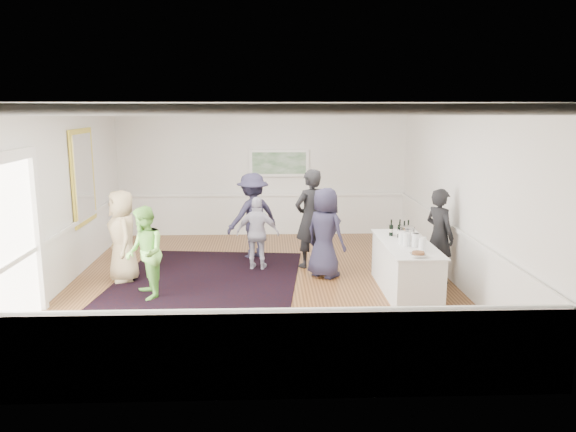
{
  "coord_description": "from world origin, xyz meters",
  "views": [
    {
      "loc": [
        0.12,
        -9.64,
        3.18
      ],
      "look_at": [
        0.48,
        0.2,
        1.21
      ],
      "focal_mm": 35.0,
      "sensor_mm": 36.0,
      "label": 1
    }
  ],
  "objects_px": {
    "guest_tan": "(123,236)",
    "guest_green": "(145,253)",
    "guest_navy": "(325,233)",
    "guest_dark_a": "(253,216)",
    "guest_dark_b": "(310,219)",
    "serving_table": "(406,267)",
    "ice_bucket": "(407,234)",
    "bartender": "(439,236)",
    "nut_bowl": "(418,254)",
    "guest_lilac": "(258,233)"
  },
  "relations": [
    {
      "from": "guest_green",
      "to": "guest_dark_a",
      "type": "bearing_deg",
      "value": 123.91
    },
    {
      "from": "guest_lilac",
      "to": "guest_dark_a",
      "type": "distance_m",
      "value": 0.9
    },
    {
      "from": "guest_tan",
      "to": "guest_dark_b",
      "type": "xyz_separation_m",
      "value": [
        3.47,
        0.79,
        0.14
      ]
    },
    {
      "from": "bartender",
      "to": "guest_green",
      "type": "relative_size",
      "value": 1.11
    },
    {
      "from": "guest_navy",
      "to": "guest_dark_a",
      "type": "bearing_deg",
      "value": -1.26
    },
    {
      "from": "bartender",
      "to": "ice_bucket",
      "type": "height_order",
      "value": "bartender"
    },
    {
      "from": "guest_tan",
      "to": "guest_lilac",
      "type": "relative_size",
      "value": 1.17
    },
    {
      "from": "guest_lilac",
      "to": "ice_bucket",
      "type": "distance_m",
      "value": 2.91
    },
    {
      "from": "guest_navy",
      "to": "nut_bowl",
      "type": "bearing_deg",
      "value": 168.18
    },
    {
      "from": "ice_bucket",
      "to": "serving_table",
      "type": "bearing_deg",
      "value": -105.78
    },
    {
      "from": "guest_dark_a",
      "to": "guest_dark_b",
      "type": "distance_m",
      "value": 1.35
    },
    {
      "from": "bartender",
      "to": "guest_tan",
      "type": "bearing_deg",
      "value": 59.46
    },
    {
      "from": "bartender",
      "to": "guest_tan",
      "type": "height_order",
      "value": "bartender"
    },
    {
      "from": "bartender",
      "to": "guest_dark_a",
      "type": "xyz_separation_m",
      "value": [
        -3.39,
        1.78,
        0.04
      ]
    },
    {
      "from": "guest_tan",
      "to": "guest_dark_a",
      "type": "distance_m",
      "value": 2.76
    },
    {
      "from": "guest_green",
      "to": "guest_dark_a",
      "type": "height_order",
      "value": "guest_dark_a"
    },
    {
      "from": "guest_navy",
      "to": "nut_bowl",
      "type": "relative_size",
      "value": 6.19
    },
    {
      "from": "serving_table",
      "to": "guest_green",
      "type": "height_order",
      "value": "guest_green"
    },
    {
      "from": "nut_bowl",
      "to": "guest_navy",
      "type": "bearing_deg",
      "value": 124.34
    },
    {
      "from": "serving_table",
      "to": "guest_dark_a",
      "type": "height_order",
      "value": "guest_dark_a"
    },
    {
      "from": "guest_lilac",
      "to": "guest_navy",
      "type": "relative_size",
      "value": 0.85
    },
    {
      "from": "bartender",
      "to": "nut_bowl",
      "type": "bearing_deg",
      "value": 124.1
    },
    {
      "from": "guest_dark_a",
      "to": "ice_bucket",
      "type": "height_order",
      "value": "guest_dark_a"
    },
    {
      "from": "bartender",
      "to": "guest_dark_a",
      "type": "bearing_deg",
      "value": 34.6
    },
    {
      "from": "bartender",
      "to": "serving_table",
      "type": "bearing_deg",
      "value": 99.44
    },
    {
      "from": "bartender",
      "to": "ice_bucket",
      "type": "xyz_separation_m",
      "value": [
        -0.68,
        -0.38,
        0.13
      ]
    },
    {
      "from": "guest_tan",
      "to": "guest_lilac",
      "type": "distance_m",
      "value": 2.52
    },
    {
      "from": "guest_tan",
      "to": "ice_bucket",
      "type": "distance_m",
      "value": 5.08
    },
    {
      "from": "bartender",
      "to": "ice_bucket",
      "type": "relative_size",
      "value": 6.6
    },
    {
      "from": "guest_tan",
      "to": "guest_green",
      "type": "relative_size",
      "value": 1.08
    },
    {
      "from": "guest_dark_a",
      "to": "nut_bowl",
      "type": "relative_size",
      "value": 6.59
    },
    {
      "from": "serving_table",
      "to": "guest_tan",
      "type": "height_order",
      "value": "guest_tan"
    },
    {
      "from": "guest_dark_a",
      "to": "nut_bowl",
      "type": "height_order",
      "value": "guest_dark_a"
    },
    {
      "from": "guest_tan",
      "to": "guest_navy",
      "type": "height_order",
      "value": "guest_navy"
    },
    {
      "from": "serving_table",
      "to": "nut_bowl",
      "type": "distance_m",
      "value": 1.0
    },
    {
      "from": "guest_dark_b",
      "to": "guest_navy",
      "type": "bearing_deg",
      "value": 75.82
    },
    {
      "from": "guest_navy",
      "to": "guest_lilac",
      "type": "bearing_deg",
      "value": 21.82
    },
    {
      "from": "serving_table",
      "to": "guest_dark_a",
      "type": "bearing_deg",
      "value": 138.8
    },
    {
      "from": "serving_table",
      "to": "guest_lilac",
      "type": "relative_size",
      "value": 1.5
    },
    {
      "from": "bartender",
      "to": "guest_green",
      "type": "bearing_deg",
      "value": 69.88
    },
    {
      "from": "guest_navy",
      "to": "nut_bowl",
      "type": "xyz_separation_m",
      "value": [
        1.25,
        -1.83,
        0.07
      ]
    },
    {
      "from": "ice_bucket",
      "to": "guest_green",
      "type": "bearing_deg",
      "value": -175.98
    },
    {
      "from": "guest_tan",
      "to": "guest_dark_a",
      "type": "relative_size",
      "value": 0.94
    },
    {
      "from": "guest_dark_a",
      "to": "nut_bowl",
      "type": "bearing_deg",
      "value": 96.53
    },
    {
      "from": "guest_dark_a",
      "to": "ice_bucket",
      "type": "distance_m",
      "value": 3.46
    },
    {
      "from": "serving_table",
      "to": "ice_bucket",
      "type": "distance_m",
      "value": 0.58
    },
    {
      "from": "guest_tan",
      "to": "guest_lilac",
      "type": "bearing_deg",
      "value": 78.72
    },
    {
      "from": "serving_table",
      "to": "guest_tan",
      "type": "xyz_separation_m",
      "value": [
        -4.98,
        0.83,
        0.4
      ]
    },
    {
      "from": "serving_table",
      "to": "guest_green",
      "type": "distance_m",
      "value": 4.4
    },
    {
      "from": "guest_navy",
      "to": "ice_bucket",
      "type": "height_order",
      "value": "guest_navy"
    }
  ]
}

